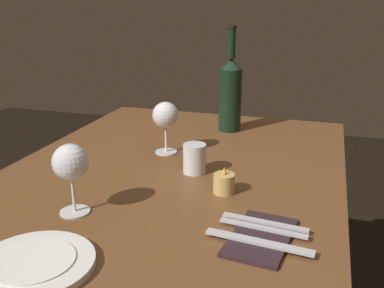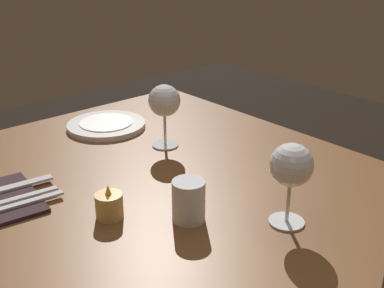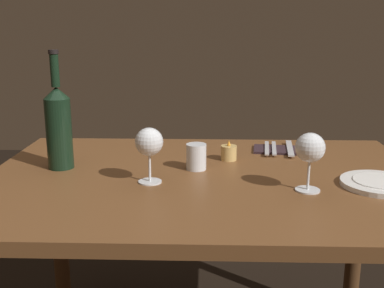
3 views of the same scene
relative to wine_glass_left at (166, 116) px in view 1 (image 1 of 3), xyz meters
name	(u,v)px [view 1 (image 1 of 3)]	position (x,y,z in m)	size (l,w,h in m)	color
dining_table	(170,204)	(0.16, 0.07, -0.20)	(1.30, 0.90, 0.74)	brown
wine_glass_left	(166,116)	(0.00, 0.00, 0.00)	(0.08, 0.08, 0.16)	white
wine_glass_right	(71,164)	(0.43, -0.05, 0.00)	(0.08, 0.08, 0.16)	white
wine_bottle	(230,93)	(-0.29, 0.13, 0.02)	(0.08, 0.08, 0.36)	black
water_tumbler	(195,160)	(0.13, 0.13, -0.08)	(0.06, 0.06, 0.08)	white
votive_candle	(224,184)	(0.23, 0.23, -0.09)	(0.05, 0.05, 0.07)	#DBB266
dinner_plate	(34,264)	(0.63, -0.01, -0.11)	(0.21, 0.21, 0.02)	white
folded_napkin	(261,237)	(0.42, 0.35, -0.11)	(0.20, 0.13, 0.01)	#2D1E23
fork_inner	(263,228)	(0.39, 0.35, -0.10)	(0.04, 0.18, 0.00)	silver
fork_outer	(265,222)	(0.37, 0.35, -0.10)	(0.04, 0.18, 0.00)	silver
table_knife	(259,242)	(0.45, 0.35, -0.10)	(0.04, 0.21, 0.00)	silver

